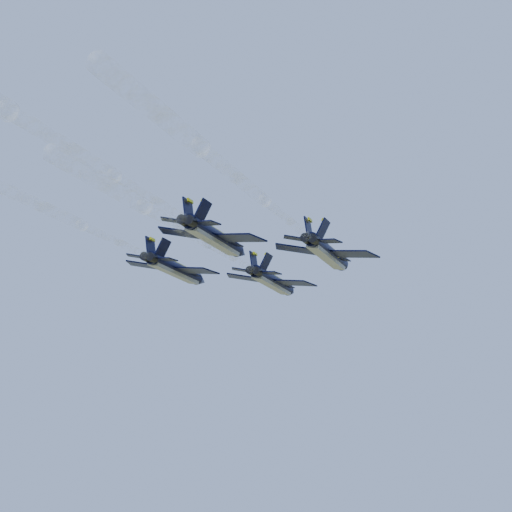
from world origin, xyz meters
The scene contains 8 objects.
jet_lead centered at (-0.28, 8.04, 95.89)m, with size 12.48×16.60×4.06m.
jet_left centered at (-7.82, -3.73, 95.89)m, with size 12.48×16.60×4.06m.
jet_right centered at (11.99, -0.48, 95.89)m, with size 12.48×16.60×4.06m.
jet_slot centered at (3.99, -12.47, 95.89)m, with size 12.48×16.60×4.06m.
smoke_trail_lead centered at (5.30, -25.22, 95.93)m, with size 8.54×42.77×1.85m.
smoke_trail_left centered at (-2.24, -36.99, 95.93)m, with size 8.54×42.77×1.85m.
smoke_trail_right centered at (17.57, -33.74, 95.93)m, with size 8.54×42.77×1.85m.
smoke_trail_slot centered at (9.57, -45.73, 95.93)m, with size 8.54×42.77×1.85m.
Camera 1 is at (50.02, -81.22, 69.87)m, focal length 55.00 mm.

